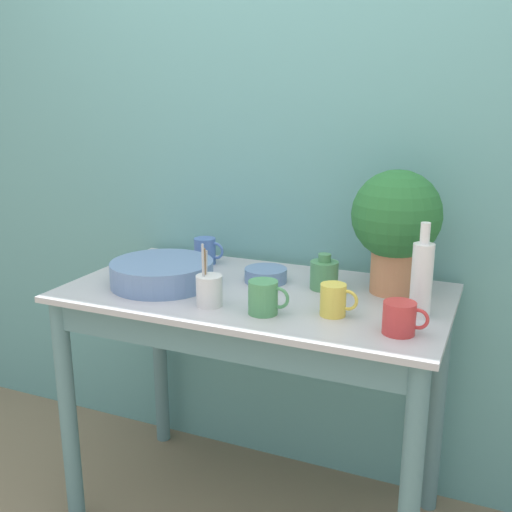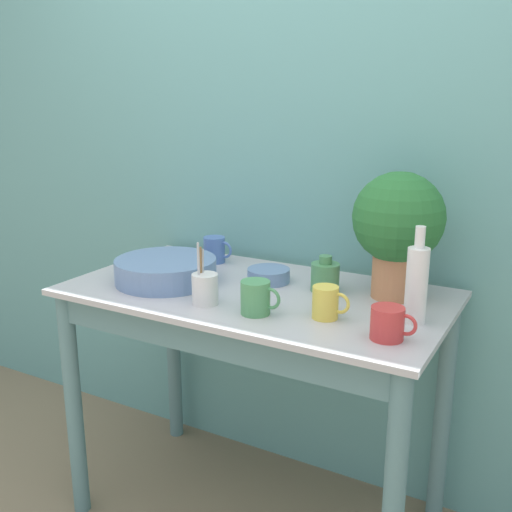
{
  "view_description": "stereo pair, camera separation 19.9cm",
  "coord_description": "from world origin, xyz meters",
  "views": [
    {
      "loc": [
        0.76,
        -1.42,
        1.53
      ],
      "look_at": [
        0.0,
        0.35,
        1.01
      ],
      "focal_mm": 42.0,
      "sensor_mm": 36.0,
      "label": 1
    },
    {
      "loc": [
        0.94,
        -1.33,
        1.53
      ],
      "look_at": [
        0.0,
        0.35,
        1.01
      ],
      "focal_mm": 42.0,
      "sensor_mm": 36.0,
      "label": 2
    }
  ],
  "objects": [
    {
      "name": "wall_back",
      "position": [
        0.0,
        0.75,
        1.2
      ],
      "size": [
        6.0,
        0.05,
        2.4
      ],
      "color": "#609E9E",
      "rests_on": "ground_plane"
    },
    {
      "name": "counter_table",
      "position": [
        0.0,
        0.32,
        0.71
      ],
      "size": [
        1.28,
        0.7,
        0.89
      ],
      "color": "slate",
      "rests_on": "ground_plane"
    },
    {
      "name": "potted_plant",
      "position": [
        0.43,
        0.51,
        1.13
      ],
      "size": [
        0.29,
        0.29,
        0.41
      ],
      "color": "tan",
      "rests_on": "counter_table"
    },
    {
      "name": "bowl_wash_large",
      "position": [
        -0.32,
        0.28,
        0.93
      ],
      "size": [
        0.36,
        0.36,
        0.08
      ],
      "color": "#6684B2",
      "rests_on": "counter_table"
    },
    {
      "name": "bottle_tall",
      "position": [
        0.54,
        0.32,
        1.01
      ],
      "size": [
        0.06,
        0.06,
        0.29
      ],
      "color": "white",
      "rests_on": "counter_table"
    },
    {
      "name": "bottle_short",
      "position": [
        0.21,
        0.46,
        0.94
      ],
      "size": [
        0.1,
        0.1,
        0.12
      ],
      "color": "#4C8C59",
      "rests_on": "counter_table"
    },
    {
      "name": "mug_yellow",
      "position": [
        0.31,
        0.22,
        0.94
      ],
      "size": [
        0.12,
        0.08,
        0.1
      ],
      "color": "#E5CC4C",
      "rests_on": "counter_table"
    },
    {
      "name": "mug_green",
      "position": [
        0.11,
        0.16,
        0.94
      ],
      "size": [
        0.13,
        0.09,
        0.1
      ],
      "color": "#4C935B",
      "rests_on": "counter_table"
    },
    {
      "name": "mug_red",
      "position": [
        0.51,
        0.16,
        0.93
      ],
      "size": [
        0.13,
        0.09,
        0.09
      ],
      "color": "#C63838",
      "rests_on": "counter_table"
    },
    {
      "name": "mug_blue",
      "position": [
        -0.31,
        0.57,
        0.94
      ],
      "size": [
        0.12,
        0.08,
        0.1
      ],
      "color": "#4C70B7",
      "rests_on": "counter_table"
    },
    {
      "name": "bowl_small_blue",
      "position": [
        -0.01,
        0.45,
        0.91
      ],
      "size": [
        0.15,
        0.15,
        0.05
      ],
      "color": "#6684B2",
      "rests_on": "counter_table"
    },
    {
      "name": "utensil_cup",
      "position": [
        -0.08,
        0.15,
        0.94
      ],
      "size": [
        0.08,
        0.08,
        0.2
      ],
      "color": "silver",
      "rests_on": "counter_table"
    }
  ]
}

